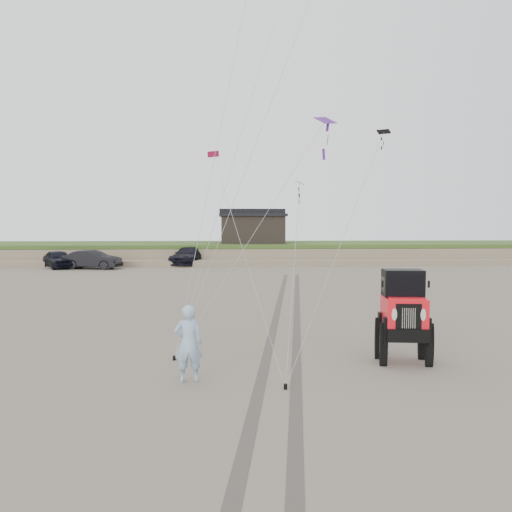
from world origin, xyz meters
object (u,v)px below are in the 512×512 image
object	(u,v)px
truck_c	(189,256)
jeep	(404,326)
truck_a	(58,259)
truck_b	(93,260)
cabin	(252,228)
man	(188,343)

from	to	relation	value
truck_c	jeep	bearing A→B (deg)	-60.72
truck_a	truck_b	size ratio (longest dim) A/B	0.95
jeep	truck_a	bearing A→B (deg)	129.06
cabin	man	bearing A→B (deg)	-94.96
jeep	man	distance (m)	5.50
cabin	jeep	bearing A→B (deg)	-86.73
cabin	truck_b	size ratio (longest dim) A/B	1.41
man	jeep	bearing A→B (deg)	-170.12
man	truck_a	bearing A→B (deg)	-69.80
truck_b	cabin	bearing A→B (deg)	-45.34
truck_a	truck_b	world-z (taller)	truck_b
cabin	truck_c	xyz separation A→B (m)	(-5.79, -4.95, -2.44)
truck_b	man	distance (m)	30.87
cabin	man	world-z (taller)	cabin
cabin	truck_c	size ratio (longest dim) A/B	1.16
truck_b	jeep	distance (m)	31.91
truck_b	man	xyz separation A→B (m)	(9.92, -29.24, 0.13)
truck_a	truck_c	size ratio (longest dim) A/B	0.78
truck_b	truck_a	bearing A→B (deg)	84.84
truck_a	jeep	xyz separation A→B (m)	(18.25, -28.91, 0.22)
truck_c	truck_a	bearing A→B (deg)	-150.16
truck_a	man	xyz separation A→B (m)	(12.89, -30.14, 0.14)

